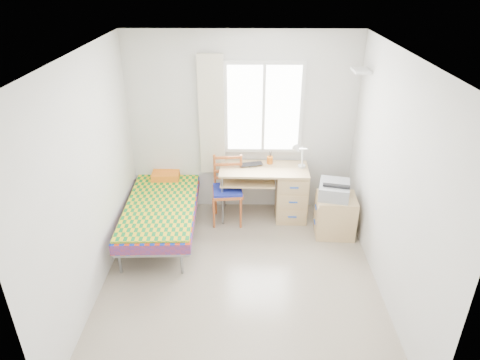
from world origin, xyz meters
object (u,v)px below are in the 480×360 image
object	(u,v)px
chair	(228,186)
cabinet	(335,215)
bed	(163,203)
desk	(286,191)
printer	(334,189)

from	to	relation	value
chair	cabinet	world-z (taller)	chair
bed	desk	size ratio (longest dim) A/B	1.61
bed	printer	bearing A→B (deg)	-2.74
cabinet	desk	bearing A→B (deg)	148.16
bed	desk	bearing A→B (deg)	10.36
bed	cabinet	bearing A→B (deg)	-3.70
printer	cabinet	bearing A→B (deg)	-31.90
bed	printer	world-z (taller)	bed
desk	bed	bearing A→B (deg)	-166.18
bed	desk	distance (m)	1.76
bed	printer	size ratio (longest dim) A/B	3.84
chair	cabinet	bearing A→B (deg)	-19.09
chair	cabinet	size ratio (longest dim) A/B	1.71
printer	bed	bearing A→B (deg)	-167.73
desk	printer	size ratio (longest dim) A/B	2.39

